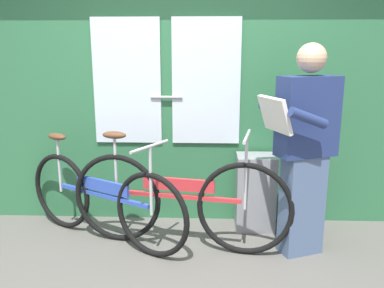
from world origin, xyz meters
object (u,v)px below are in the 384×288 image
(passenger_reading_newspaper, at_px, (304,147))
(trash_bin_by_wall, at_px, (255,192))
(bicycle_near_door, at_px, (178,201))
(bicycle_leaning_behind, at_px, (102,199))

(passenger_reading_newspaper, xyz_separation_m, trash_bin_by_wall, (-0.30, 0.43, -0.52))
(trash_bin_by_wall, bearing_deg, bicycle_near_door, -149.75)
(bicycle_leaning_behind, distance_m, passenger_reading_newspaper, 1.68)
(bicycle_near_door, relative_size, passenger_reading_newspaper, 1.10)
(bicycle_near_door, relative_size, bicycle_leaning_behind, 1.19)
(passenger_reading_newspaper, distance_m, trash_bin_by_wall, 0.74)
(passenger_reading_newspaper, bearing_deg, trash_bin_by_wall, -76.45)
(bicycle_near_door, xyz_separation_m, trash_bin_by_wall, (0.66, 0.39, -0.06))
(bicycle_leaning_behind, distance_m, trash_bin_by_wall, 1.33)
(bicycle_near_door, bearing_deg, bicycle_leaning_behind, -177.84)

